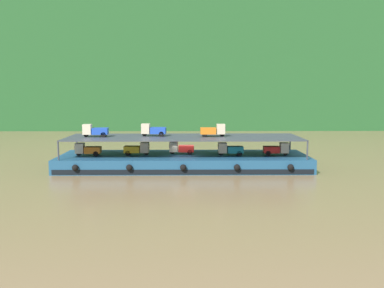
{
  "coord_description": "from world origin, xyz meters",
  "views": [
    {
      "loc": [
        0.38,
        -47.08,
        8.44
      ],
      "look_at": [
        0.94,
        0.0,
        2.7
      ],
      "focal_mm": 40.34,
      "sensor_mm": 36.0,
      "label": 1
    }
  ],
  "objects_px": {
    "mini_truck_lower_aft": "(137,149)",
    "mini_truck_upper_mid": "(153,130)",
    "mini_truck_upper_fore": "(213,130)",
    "mini_truck_lower_bow": "(276,149)",
    "mini_truck_lower_mid": "(181,148)",
    "mini_truck_lower_fore": "(230,149)",
    "mini_truck_lower_stern": "(88,149)",
    "mini_truck_upper_stern": "(95,131)",
    "cargo_barge": "(184,162)"
  },
  "relations": [
    {
      "from": "mini_truck_lower_aft",
      "to": "mini_truck_upper_mid",
      "type": "bearing_deg",
      "value": 26.58
    },
    {
      "from": "mini_truck_upper_mid",
      "to": "mini_truck_upper_fore",
      "type": "distance_m",
      "value": 6.69
    },
    {
      "from": "mini_truck_lower_bow",
      "to": "mini_truck_lower_mid",
      "type": "bearing_deg",
      "value": 174.9
    },
    {
      "from": "mini_truck_lower_fore",
      "to": "mini_truck_upper_fore",
      "type": "height_order",
      "value": "mini_truck_upper_fore"
    },
    {
      "from": "mini_truck_lower_stern",
      "to": "mini_truck_lower_fore",
      "type": "relative_size",
      "value": 1.0
    },
    {
      "from": "mini_truck_lower_mid",
      "to": "mini_truck_lower_fore",
      "type": "distance_m",
      "value": 5.43
    },
    {
      "from": "mini_truck_lower_bow",
      "to": "mini_truck_lower_aft",
      "type": "bearing_deg",
      "value": 178.58
    },
    {
      "from": "mini_truck_lower_aft",
      "to": "mini_truck_lower_fore",
      "type": "distance_m",
      "value": 10.19
    },
    {
      "from": "mini_truck_lower_bow",
      "to": "mini_truck_upper_stern",
      "type": "bearing_deg",
      "value": 178.46
    },
    {
      "from": "mini_truck_lower_aft",
      "to": "mini_truck_lower_mid",
      "type": "bearing_deg",
      "value": 6.52
    },
    {
      "from": "mini_truck_lower_aft",
      "to": "mini_truck_lower_bow",
      "type": "xyz_separation_m",
      "value": [
        15.28,
        -0.38,
        0.0
      ]
    },
    {
      "from": "mini_truck_lower_fore",
      "to": "mini_truck_upper_mid",
      "type": "height_order",
      "value": "mini_truck_upper_mid"
    },
    {
      "from": "mini_truck_lower_stern",
      "to": "mini_truck_upper_stern",
      "type": "distance_m",
      "value": 2.21
    },
    {
      "from": "mini_truck_lower_aft",
      "to": "mini_truck_upper_fore",
      "type": "height_order",
      "value": "mini_truck_upper_fore"
    },
    {
      "from": "cargo_barge",
      "to": "mini_truck_lower_aft",
      "type": "relative_size",
      "value": 9.74
    },
    {
      "from": "cargo_barge",
      "to": "mini_truck_lower_stern",
      "type": "height_order",
      "value": "mini_truck_lower_stern"
    },
    {
      "from": "mini_truck_lower_fore",
      "to": "mini_truck_upper_mid",
      "type": "bearing_deg",
      "value": 171.91
    },
    {
      "from": "mini_truck_lower_stern",
      "to": "mini_truck_upper_stern",
      "type": "bearing_deg",
      "value": 40.81
    },
    {
      "from": "mini_truck_lower_stern",
      "to": "mini_truck_lower_bow",
      "type": "distance_m",
      "value": 20.61
    },
    {
      "from": "mini_truck_upper_stern",
      "to": "mini_truck_lower_mid",
      "type": "bearing_deg",
      "value": 2.41
    },
    {
      "from": "mini_truck_lower_aft",
      "to": "mini_truck_lower_mid",
      "type": "xyz_separation_m",
      "value": [
        4.83,
        0.55,
        0.0
      ]
    },
    {
      "from": "mini_truck_lower_bow",
      "to": "mini_truck_upper_fore",
      "type": "distance_m",
      "value": 7.22
    },
    {
      "from": "cargo_barge",
      "to": "mini_truck_lower_bow",
      "type": "distance_m",
      "value": 10.29
    },
    {
      "from": "mini_truck_lower_mid",
      "to": "mini_truck_upper_stern",
      "type": "distance_m",
      "value": 9.67
    },
    {
      "from": "cargo_barge",
      "to": "mini_truck_upper_mid",
      "type": "xyz_separation_m",
      "value": [
        -3.38,
        0.81,
        3.44
      ]
    },
    {
      "from": "mini_truck_lower_stern",
      "to": "mini_truck_lower_mid",
      "type": "distance_m",
      "value": 10.22
    },
    {
      "from": "mini_truck_lower_bow",
      "to": "mini_truck_upper_fore",
      "type": "height_order",
      "value": "mini_truck_upper_fore"
    },
    {
      "from": "cargo_barge",
      "to": "mini_truck_lower_fore",
      "type": "bearing_deg",
      "value": -4.38
    },
    {
      "from": "mini_truck_upper_mid",
      "to": "mini_truck_lower_fore",
      "type": "bearing_deg",
      "value": -8.09
    },
    {
      "from": "mini_truck_lower_fore",
      "to": "mini_truck_upper_stern",
      "type": "xyz_separation_m",
      "value": [
        -14.8,
        0.51,
        2.0
      ]
    },
    {
      "from": "mini_truck_lower_fore",
      "to": "mini_truck_lower_bow",
      "type": "xyz_separation_m",
      "value": [
        5.09,
        -0.03,
        0.0
      ]
    },
    {
      "from": "mini_truck_lower_fore",
      "to": "mini_truck_lower_stern",
      "type": "bearing_deg",
      "value": -179.58
    },
    {
      "from": "mini_truck_upper_mid",
      "to": "mini_truck_lower_aft",
      "type": "bearing_deg",
      "value": -153.42
    },
    {
      "from": "mini_truck_lower_aft",
      "to": "mini_truck_upper_stern",
      "type": "distance_m",
      "value": 5.03
    },
    {
      "from": "mini_truck_upper_fore",
      "to": "mini_truck_lower_bow",
      "type": "bearing_deg",
      "value": -5.87
    },
    {
      "from": "mini_truck_lower_stern",
      "to": "mini_truck_lower_bow",
      "type": "relative_size",
      "value": 0.99
    },
    {
      "from": "mini_truck_upper_mid",
      "to": "mini_truck_upper_stern",
      "type": "bearing_deg",
      "value": -173.68
    },
    {
      "from": "mini_truck_lower_fore",
      "to": "mini_truck_upper_fore",
      "type": "bearing_deg",
      "value": 159.4
    },
    {
      "from": "mini_truck_lower_aft",
      "to": "mini_truck_upper_fore",
      "type": "distance_m",
      "value": 8.62
    },
    {
      "from": "mini_truck_lower_bow",
      "to": "mini_truck_upper_fore",
      "type": "xyz_separation_m",
      "value": [
        -6.9,
        0.71,
        2.0
      ]
    },
    {
      "from": "mini_truck_lower_stern",
      "to": "mini_truck_upper_stern",
      "type": "height_order",
      "value": "mini_truck_upper_stern"
    },
    {
      "from": "mini_truck_lower_stern",
      "to": "mini_truck_lower_bow",
      "type": "height_order",
      "value": "same"
    },
    {
      "from": "cargo_barge",
      "to": "mini_truck_upper_stern",
      "type": "distance_m",
      "value": 10.3
    },
    {
      "from": "mini_truck_lower_stern",
      "to": "mini_truck_lower_mid",
      "type": "height_order",
      "value": "same"
    },
    {
      "from": "mini_truck_lower_aft",
      "to": "mini_truck_upper_fore",
      "type": "xyz_separation_m",
      "value": [
        8.38,
        0.33,
        2.0
      ]
    },
    {
      "from": "mini_truck_lower_stern",
      "to": "mini_truck_lower_aft",
      "type": "height_order",
      "value": "same"
    },
    {
      "from": "mini_truck_lower_mid",
      "to": "mini_truck_upper_mid",
      "type": "bearing_deg",
      "value": 174.48
    },
    {
      "from": "mini_truck_lower_stern",
      "to": "mini_truck_upper_fore",
      "type": "height_order",
      "value": "mini_truck_upper_fore"
    },
    {
      "from": "mini_truck_lower_aft",
      "to": "mini_truck_lower_mid",
      "type": "distance_m",
      "value": 4.87
    },
    {
      "from": "cargo_barge",
      "to": "mini_truck_upper_mid",
      "type": "height_order",
      "value": "mini_truck_upper_mid"
    }
  ]
}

